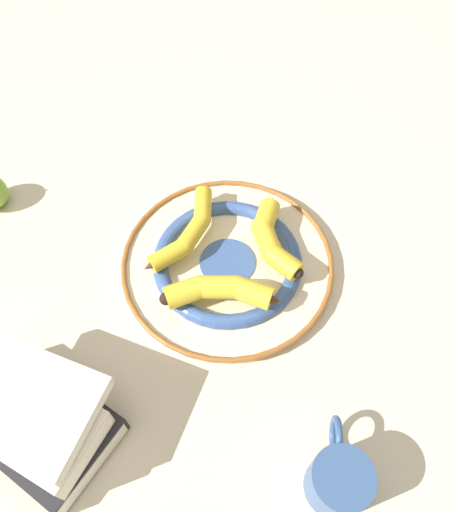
{
  "coord_description": "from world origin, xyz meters",
  "views": [
    {
      "loc": [
        0.37,
        -0.23,
        0.73
      ],
      "look_at": [
        0.01,
        0.03,
        0.03
      ],
      "focal_mm": 35.0,
      "sensor_mm": 36.0,
      "label": 1
    }
  ],
  "objects_px": {
    "banana_b": "(272,238)",
    "banana_a": "(188,232)",
    "banana_c": "(221,291)",
    "coffee_mug": "(338,479)",
    "book_stack": "(34,420)",
    "decorative_bowl": "(227,263)"
  },
  "relations": [
    {
      "from": "decorative_bowl",
      "to": "coffee_mug",
      "type": "xyz_separation_m",
      "value": [
        0.36,
        -0.09,
        0.03
      ]
    },
    {
      "from": "decorative_bowl",
      "to": "banana_a",
      "type": "xyz_separation_m",
      "value": [
        -0.07,
        -0.03,
        0.03
      ]
    },
    {
      "from": "decorative_bowl",
      "to": "coffee_mug",
      "type": "height_order",
      "value": "coffee_mug"
    },
    {
      "from": "banana_b",
      "to": "decorative_bowl",
      "type": "bearing_deg",
      "value": -85.5
    },
    {
      "from": "banana_a",
      "to": "banana_c",
      "type": "bearing_deg",
      "value": -125.85
    },
    {
      "from": "banana_c",
      "to": "book_stack",
      "type": "relative_size",
      "value": 0.65
    },
    {
      "from": "banana_c",
      "to": "coffee_mug",
      "type": "height_order",
      "value": "coffee_mug"
    },
    {
      "from": "banana_b",
      "to": "banana_a",
      "type": "bearing_deg",
      "value": -110.51
    },
    {
      "from": "decorative_bowl",
      "to": "banana_a",
      "type": "bearing_deg",
      "value": -156.8
    },
    {
      "from": "banana_c",
      "to": "decorative_bowl",
      "type": "bearing_deg",
      "value": -97.07
    },
    {
      "from": "banana_a",
      "to": "banana_b",
      "type": "relative_size",
      "value": 1.12
    },
    {
      "from": "banana_b",
      "to": "coffee_mug",
      "type": "bearing_deg",
      "value": -4.43
    },
    {
      "from": "banana_a",
      "to": "coffee_mug",
      "type": "height_order",
      "value": "coffee_mug"
    },
    {
      "from": "banana_a",
      "to": "book_stack",
      "type": "height_order",
      "value": "book_stack"
    },
    {
      "from": "banana_b",
      "to": "coffee_mug",
      "type": "distance_m",
      "value": 0.37
    },
    {
      "from": "decorative_bowl",
      "to": "banana_b",
      "type": "bearing_deg",
      "value": 73.25
    },
    {
      "from": "banana_b",
      "to": "book_stack",
      "type": "height_order",
      "value": "book_stack"
    },
    {
      "from": "decorative_bowl",
      "to": "book_stack",
      "type": "distance_m",
      "value": 0.38
    },
    {
      "from": "banana_c",
      "to": "book_stack",
      "type": "distance_m",
      "value": 0.32
    },
    {
      "from": "banana_b",
      "to": "book_stack",
      "type": "distance_m",
      "value": 0.44
    },
    {
      "from": "book_stack",
      "to": "banana_b",
      "type": "bearing_deg",
      "value": 70.76
    },
    {
      "from": "decorative_bowl",
      "to": "coffee_mug",
      "type": "relative_size",
      "value": 3.34
    }
  ]
}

